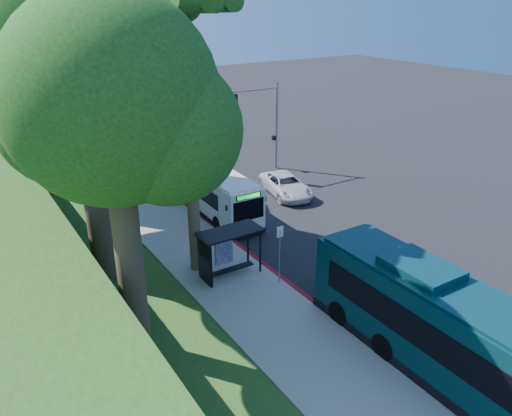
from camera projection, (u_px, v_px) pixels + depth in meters
ground at (304, 224)px, 31.29m from camera, size 140.00×140.00×0.00m
sidewalk at (199, 253)px, 27.65m from camera, size 4.50×70.00×0.12m
red_curb at (274, 272)px, 25.69m from camera, size 0.25×30.00×0.13m
grass_verge at (71, 244)px, 28.71m from camera, size 8.00×70.00×0.06m
bus_shelter at (224, 245)px, 24.77m from camera, size 3.20×1.51×2.55m
stop_sign_pole at (280, 247)px, 23.92m from camera, size 0.35×0.06×3.17m
traffic_signal_pole at (266, 117)px, 39.16m from camera, size 4.10×0.30×7.00m
palm_tree at (183, 17)px, 21.19m from camera, size 4.20×4.20×14.40m
tree_0 at (77, 48)px, 20.72m from camera, size 8.40×8.00×15.70m
tree_1 at (14, 5)px, 25.83m from camera, size 10.50×10.00×18.26m
tree_2 at (25, 39)px, 33.65m from camera, size 8.82×8.40×15.12m
tree_4 at (1, 36)px, 46.58m from camera, size 8.40×8.00×14.14m
tree_5 at (2, 38)px, 53.56m from camera, size 7.35×7.00×12.86m
tree_6 at (115, 111)px, 16.41m from camera, size 7.56×7.20×13.74m
white_bus at (207, 185)px, 33.18m from camera, size 2.61×10.90×3.23m
teal_bus at (460, 337)px, 17.85m from camera, size 2.98×13.35×3.97m
pickup at (286, 185)px, 35.60m from camera, size 3.35×5.56×1.44m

